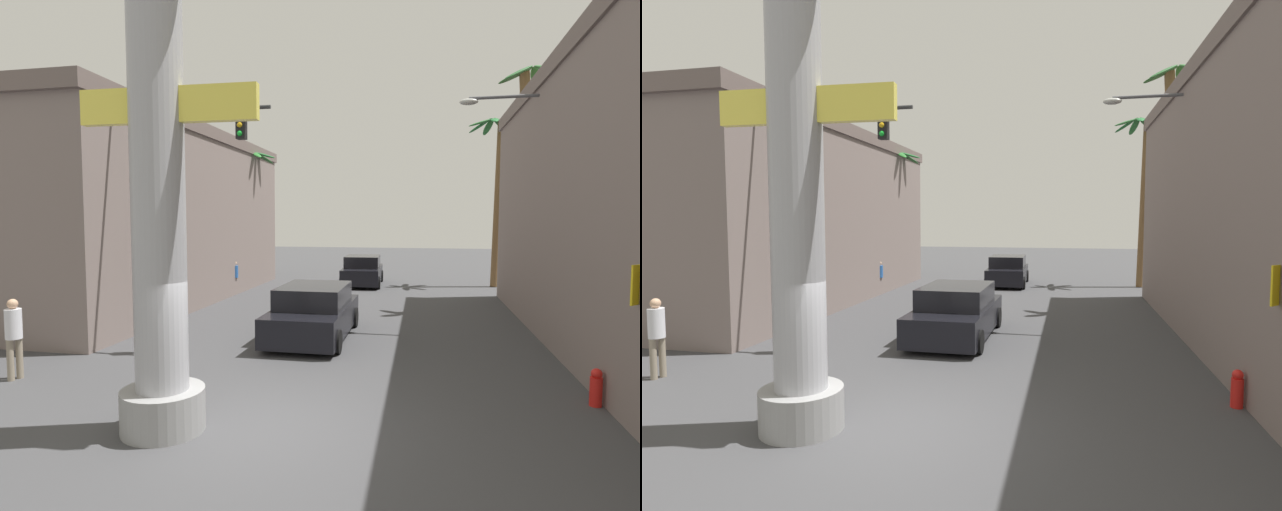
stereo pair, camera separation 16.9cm
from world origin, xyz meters
TOP-DOWN VIEW (x-y plane):
  - ground_plane at (0.00, 10.00)m, footprint 87.39×87.39m
  - building_left at (-9.85, 11.90)m, footprint 8.33×17.16m
  - neon_sign_pole at (-1.52, -0.34)m, footprint 3.34×1.38m
  - street_lamp at (6.06, 8.51)m, footprint 2.85×0.28m
  - crossing_sign at (6.10, 1.03)m, footprint 0.47×0.47m
  - traffic_light_mast at (-4.93, 4.78)m, footprint 5.36×0.32m
  - car_lead at (-0.45, 6.55)m, footprint 2.16×4.77m
  - car_far at (-0.42, 18.70)m, footprint 2.15×4.48m
  - palm_tree_far_right at (6.42, 19.57)m, footprint 2.61×2.57m
  - palm_tree_mid_right at (6.60, 12.44)m, footprint 2.56×2.55m
  - palm_tree_far_left at (-6.17, 17.06)m, footprint 2.58×2.58m
  - pedestrian_far_left at (-5.84, 14.02)m, footprint 0.37×0.37m
  - pedestrian_curb_left at (-6.04, 1.42)m, footprint 0.42×0.42m
  - fire_hydrant at (5.90, 2.26)m, footprint 0.22×0.22m

SIDE VIEW (x-z plane):
  - ground_plane at x=0.00m, z-range 0.00..0.00m
  - fire_hydrant at x=5.90m, z-range -0.01..0.71m
  - car_far at x=-0.42m, z-range -0.04..1.52m
  - car_lead at x=-0.45m, z-range -0.04..1.52m
  - pedestrian_far_left at x=-5.84m, z-range 0.13..1.70m
  - pedestrian_curb_left at x=-6.04m, z-range 0.15..1.94m
  - crossing_sign at x=6.10m, z-range 0.43..3.25m
  - building_left at x=-9.85m, z-range 0.01..7.27m
  - street_lamp at x=6.06m, z-range 0.80..8.16m
  - palm_tree_far_left at x=-6.17m, z-range 1.00..8.07m
  - traffic_light_mast at x=-4.93m, z-range 1.30..7.79m
  - neon_sign_pole at x=-1.52m, z-range -0.58..9.97m
  - palm_tree_mid_right at x=6.60m, z-range 0.72..9.91m
  - palm_tree_far_right at x=6.42m, z-range 0.94..9.72m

